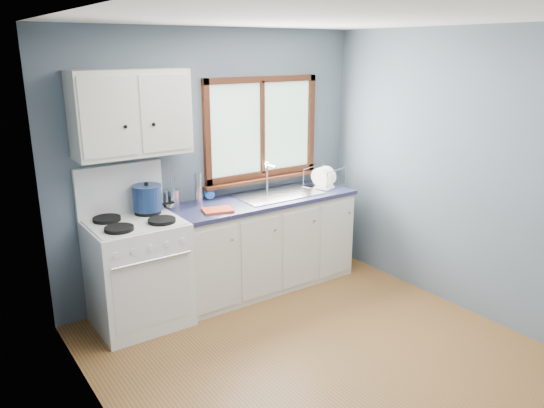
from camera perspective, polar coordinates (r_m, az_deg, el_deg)
floor at (r=4.23m, az=6.69°, el=-16.94°), size 3.20×3.60×0.02m
ceiling at (r=3.55m, az=8.11°, el=19.49°), size 3.20×3.60×0.02m
wall_back at (r=5.14m, az=-6.27°, el=4.40°), size 3.20×0.02×2.50m
wall_left at (r=2.93m, az=-16.97°, el=-5.55°), size 0.02×3.60×2.50m
wall_right at (r=4.90m, az=21.53°, el=2.74°), size 0.02×3.60×2.50m
gas_range at (r=4.70m, az=-14.24°, el=-6.87°), size 0.76×0.69×1.36m
base_cabinets at (r=5.29m, az=-0.94°, el=-4.64°), size 1.85×0.60×0.88m
countertop at (r=5.14m, az=-0.96°, el=0.46°), size 1.89×0.64×0.04m
sink at (r=5.25m, az=0.67°, el=0.34°), size 0.84×0.46×0.44m
window at (r=5.34m, az=-1.06°, el=7.40°), size 1.36×0.10×1.03m
upper_cabinets at (r=4.54m, az=-14.91°, el=9.42°), size 0.95×0.35×0.70m
skillet at (r=4.74m, az=-13.09°, el=-0.29°), size 0.36×0.24×0.05m
stockpot at (r=4.70m, az=-13.28°, el=0.69°), size 0.28×0.28×0.25m
utensil_crock at (r=4.89m, az=-10.60°, el=0.64°), size 0.17×0.17×0.41m
thermos at (r=4.93m, az=-7.95°, el=1.65°), size 0.09×0.09×0.30m
soap_bottle at (r=5.04m, az=-6.71°, el=1.80°), size 0.13×0.13×0.26m
dish_towel at (r=4.73m, az=-5.86°, el=-0.67°), size 0.30×0.25×0.02m
dish_rack at (r=5.58m, az=5.63°, el=2.48°), size 0.48×0.42×0.21m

